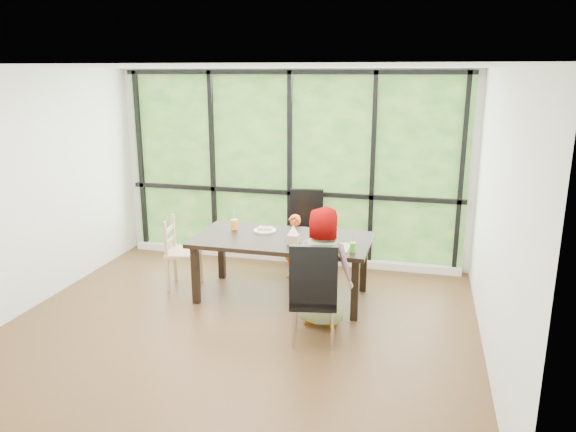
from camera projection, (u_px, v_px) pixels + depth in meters
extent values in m
plane|color=black|center=(241.00, 325.00, 5.88)|extent=(5.00, 5.00, 0.00)
plane|color=silver|center=(291.00, 168.00, 7.64)|extent=(5.00, 0.00, 5.00)
cube|color=#244D19|center=(290.00, 168.00, 7.62)|extent=(4.80, 0.02, 2.65)
cube|color=silver|center=(289.00, 257.00, 7.88)|extent=(4.80, 0.12, 0.10)
cube|color=black|center=(282.00, 268.00, 6.53)|extent=(2.09, 1.08, 0.75)
cube|color=black|center=(305.00, 231.00, 7.47)|extent=(0.51, 0.51, 1.08)
cube|color=black|center=(314.00, 291.00, 5.40)|extent=(0.53, 0.53, 1.08)
cube|color=tan|center=(184.00, 252.00, 6.84)|extent=(0.47, 0.49, 0.90)
imported|color=#D05718|center=(294.00, 247.00, 7.11)|extent=(0.37, 0.31, 0.87)
imported|color=gray|center=(323.00, 267.00, 5.76)|extent=(0.67, 0.47, 1.30)
cube|color=tan|center=(328.00, 246.00, 6.11)|extent=(0.48, 0.35, 0.01)
cylinder|color=white|center=(265.00, 230.00, 6.70)|extent=(0.28, 0.28, 0.02)
cylinder|color=white|center=(322.00, 246.00, 6.10)|extent=(0.22, 0.22, 0.01)
cylinder|color=orange|center=(234.00, 224.00, 6.76)|extent=(0.08, 0.08, 0.13)
cylinder|color=green|center=(353.00, 247.00, 5.91)|extent=(0.07, 0.07, 0.11)
cube|color=tan|center=(293.00, 239.00, 6.21)|extent=(0.13, 0.13, 0.11)
cylinder|color=white|center=(234.00, 216.00, 6.74)|extent=(0.01, 0.04, 0.20)
cylinder|color=pink|center=(353.00, 239.00, 5.89)|extent=(0.01, 0.04, 0.20)
cone|color=white|center=(293.00, 230.00, 6.18)|extent=(0.12, 0.12, 0.11)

